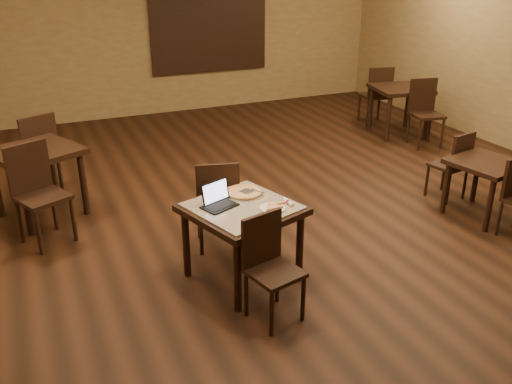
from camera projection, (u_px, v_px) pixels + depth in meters
name	position (u px, v px, depth m)	size (l,w,h in m)	color
ground	(308.00, 206.00, 6.71)	(10.00, 10.00, 0.00)	black
wall_back	(184.00, 33.00, 10.30)	(8.00, 0.02, 3.00)	#94794B
mural	(209.00, 29.00, 10.43)	(2.34, 0.05, 1.64)	#285893
tiled_table	(242.00, 215.00, 4.97)	(1.16, 1.16, 0.76)	black
chair_main_near	(269.00, 261.00, 4.50)	(0.48, 0.48, 0.92)	black
chair_main_far	(217.00, 200.00, 5.52)	(0.53, 0.53, 1.00)	black
laptop	(218.00, 199.00, 4.92)	(0.36, 0.34, 0.21)	black
plate	(272.00, 208.00, 4.86)	(0.24, 0.24, 0.01)	white
pizza_slice	(272.00, 207.00, 4.85)	(0.20, 0.20, 0.02)	beige
pizza_pan	(244.00, 193.00, 5.18)	(0.39, 0.39, 0.01)	silver
pizza_whole	(244.00, 192.00, 5.17)	(0.35, 0.35, 0.02)	beige
spatula	(247.00, 191.00, 5.16)	(0.11, 0.27, 0.01)	silver
napkin_roll	(288.00, 202.00, 4.96)	(0.04, 0.16, 0.04)	white
other_table_a	(400.00, 95.00, 9.17)	(1.02, 1.02, 0.82)	black
other_table_a_chair_near	(425.00, 108.00, 8.69)	(0.54, 0.54, 1.06)	black
other_table_a_chair_far	(377.00, 92.00, 9.71)	(0.54, 0.54, 1.06)	black
other_table_b	(36.00, 161.00, 6.22)	(1.18, 1.18, 0.83)	black
other_table_b_chair_near	(37.00, 188.00, 5.71)	(0.62, 0.62, 1.07)	black
other_table_b_chair_far	(37.00, 150.00, 6.80)	(0.62, 0.62, 1.07)	black
other_table_c	(486.00, 171.00, 6.25)	(0.85, 0.85, 0.69)	black
other_table_c_chair_far	(454.00, 162.00, 6.72)	(0.45, 0.45, 0.89)	black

